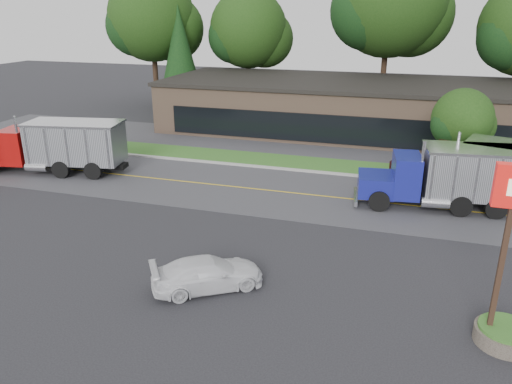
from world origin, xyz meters
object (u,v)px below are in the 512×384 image
dump_truck_red (56,145)px  dump_truck_blue (447,176)px  dump_truck_maroon (493,170)px  rally_car (208,273)px

dump_truck_red → dump_truck_blue: 23.87m
dump_truck_blue → dump_truck_maroon: size_ratio=0.85×
dump_truck_blue → rally_car: 14.58m
dump_truck_maroon → dump_truck_red: bearing=22.7°
dump_truck_red → dump_truck_blue: same height
dump_truck_red → rally_car: dump_truck_red is taller
dump_truck_maroon → rally_car: dump_truck_maroon is taller
dump_truck_red → dump_truck_maroon: (26.29, 2.72, -0.00)m
dump_truck_blue → rally_car: bearing=44.7°
dump_truck_red → dump_truck_maroon: 26.43m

